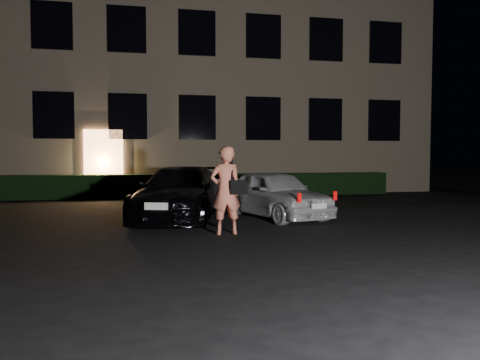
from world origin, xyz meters
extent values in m
plane|color=black|center=(0.00, 0.00, 0.00)|extent=(80.00, 80.00, 0.00)
cube|color=#766654|center=(0.00, 15.00, 6.00)|extent=(20.00, 8.00, 12.00)
cube|color=#FFAA64|center=(-3.50, 10.94, 1.25)|extent=(1.40, 0.10, 2.50)
cube|color=black|center=(-5.20, 10.94, 3.00)|extent=(1.40, 0.10, 1.70)
cube|color=black|center=(-2.60, 10.94, 3.00)|extent=(1.40, 0.10, 1.70)
cube|color=black|center=(0.00, 10.94, 3.00)|extent=(1.40, 0.10, 1.70)
cube|color=black|center=(2.60, 10.94, 3.00)|extent=(1.40, 0.10, 1.70)
cube|color=black|center=(5.20, 10.94, 3.00)|extent=(1.40, 0.10, 1.70)
cube|color=black|center=(7.80, 10.94, 3.00)|extent=(1.40, 0.10, 1.70)
cube|color=black|center=(-5.20, 10.94, 6.20)|extent=(1.40, 0.10, 1.70)
cube|color=black|center=(-2.60, 10.94, 6.20)|extent=(1.40, 0.10, 1.70)
cube|color=black|center=(0.00, 10.94, 6.20)|extent=(1.40, 0.10, 1.70)
cube|color=black|center=(2.60, 10.94, 6.20)|extent=(1.40, 0.10, 1.70)
cube|color=black|center=(5.20, 10.94, 6.20)|extent=(1.40, 0.10, 1.70)
cube|color=black|center=(7.80, 10.94, 6.20)|extent=(1.40, 0.10, 1.70)
cube|color=black|center=(0.00, 10.50, 0.42)|extent=(15.00, 0.70, 0.85)
imported|color=black|center=(-1.13, 4.34, 0.63)|extent=(2.94, 4.69, 1.27)
cube|color=white|center=(-0.44, 3.30, 0.78)|extent=(0.33, 0.89, 0.42)
cube|color=silver|center=(-1.77, 2.18, 0.55)|extent=(0.45, 0.17, 0.14)
imported|color=silver|center=(1.16, 4.10, 0.59)|extent=(2.44, 3.76, 1.19)
cube|color=red|center=(1.22, 2.36, 0.65)|extent=(0.08, 0.07, 0.20)
cube|color=red|center=(2.16, 2.67, 0.65)|extent=(0.08, 0.07, 0.20)
cube|color=silver|center=(1.70, 2.47, 0.45)|extent=(0.39, 0.16, 0.12)
imported|color=#E1765A|center=(-0.44, 1.93, 0.86)|extent=(0.67, 0.49, 1.72)
cube|color=black|center=(-0.21, 1.84, 0.93)|extent=(0.37, 0.20, 0.27)
cube|color=black|center=(-0.33, 1.86, 1.32)|extent=(0.05, 0.06, 0.54)
camera|label=1|loc=(-1.96, -7.05, 1.54)|focal=35.00mm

